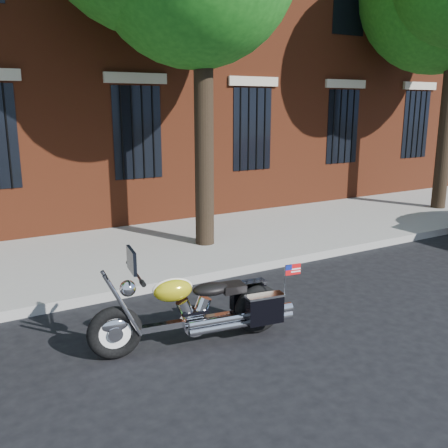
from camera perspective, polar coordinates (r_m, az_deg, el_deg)
ground at (r=7.27m, az=5.23°, el=-9.24°), size 120.00×120.00×0.00m
curb at (r=8.33m, az=-0.28°, el=-5.62°), size 40.00×0.16×0.15m
sidewalk at (r=9.93m, az=-5.72°, el=-2.52°), size 40.00×3.60×0.15m
motorcycle at (r=6.00m, az=-2.71°, el=-9.81°), size 2.45×0.93×1.27m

